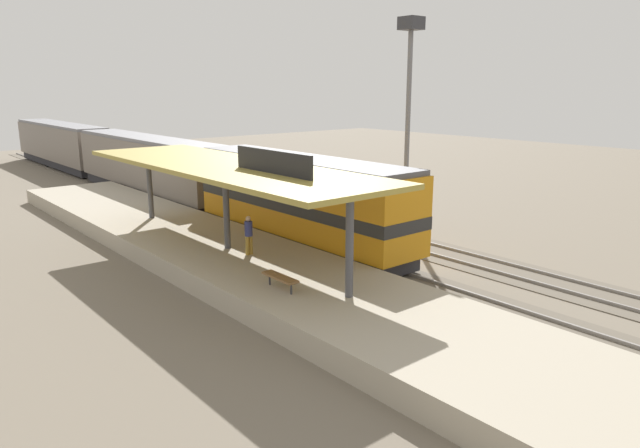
{
  "coord_description": "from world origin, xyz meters",
  "views": [
    {
      "loc": [
        -17.52,
        -21.79,
        8.01
      ],
      "look_at": [
        -1.38,
        -2.62,
        2.0
      ],
      "focal_mm": 32.42,
      "sensor_mm": 36.0,
      "label": 1
    }
  ],
  "objects_px": {
    "platform_bench": "(280,278)",
    "light_mast": "(409,79)",
    "passenger_carriage_rear": "(61,144)",
    "passenger_carriage_front": "(148,166)",
    "locomotive": "(300,201)",
    "person_waiting": "(249,233)"
  },
  "relations": [
    {
      "from": "passenger_carriage_rear",
      "to": "platform_bench",
      "type": "bearing_deg",
      "value": -97.55
    },
    {
      "from": "locomotive",
      "to": "passenger_carriage_rear",
      "type": "xyz_separation_m",
      "value": [
        0.0,
        38.8,
        -0.1
      ]
    },
    {
      "from": "passenger_carriage_rear",
      "to": "light_mast",
      "type": "bearing_deg",
      "value": -78.66
    },
    {
      "from": "platform_bench",
      "to": "passenger_carriage_front",
      "type": "relative_size",
      "value": 0.08
    },
    {
      "from": "locomotive",
      "to": "passenger_carriage_rear",
      "type": "relative_size",
      "value": 0.72
    },
    {
      "from": "platform_bench",
      "to": "passenger_carriage_rear",
      "type": "xyz_separation_m",
      "value": [
        6.0,
        45.28,
        0.97
      ]
    },
    {
      "from": "locomotive",
      "to": "passenger_carriage_front",
      "type": "relative_size",
      "value": 0.72
    },
    {
      "from": "locomotive",
      "to": "passenger_carriage_front",
      "type": "bearing_deg",
      "value": 90.0
    },
    {
      "from": "platform_bench",
      "to": "passenger_carriage_front",
      "type": "height_order",
      "value": "passenger_carriage_front"
    },
    {
      "from": "platform_bench",
      "to": "light_mast",
      "type": "xyz_separation_m",
      "value": [
        13.8,
        6.4,
        7.05
      ]
    },
    {
      "from": "platform_bench",
      "to": "light_mast",
      "type": "distance_m",
      "value": 16.77
    },
    {
      "from": "passenger_carriage_front",
      "to": "person_waiting",
      "type": "bearing_deg",
      "value": -102.44
    },
    {
      "from": "light_mast",
      "to": "passenger_carriage_front",
      "type": "bearing_deg",
      "value": 113.34
    },
    {
      "from": "platform_bench",
      "to": "passenger_carriage_front",
      "type": "bearing_deg",
      "value": 76.23
    },
    {
      "from": "passenger_carriage_front",
      "to": "locomotive",
      "type": "bearing_deg",
      "value": -90.0
    },
    {
      "from": "passenger_carriage_front",
      "to": "person_waiting",
      "type": "relative_size",
      "value": 11.7
    },
    {
      "from": "passenger_carriage_rear",
      "to": "light_mast",
      "type": "relative_size",
      "value": 1.71
    },
    {
      "from": "locomotive",
      "to": "passenger_carriage_rear",
      "type": "bearing_deg",
      "value": 90.0
    },
    {
      "from": "passenger_carriage_rear",
      "to": "person_waiting",
      "type": "relative_size",
      "value": 11.7
    },
    {
      "from": "locomotive",
      "to": "light_mast",
      "type": "relative_size",
      "value": 1.23
    },
    {
      "from": "light_mast",
      "to": "person_waiting",
      "type": "height_order",
      "value": "light_mast"
    },
    {
      "from": "locomotive",
      "to": "passenger_carriage_front",
      "type": "xyz_separation_m",
      "value": [
        0.0,
        18.0,
        -0.1
      ]
    }
  ]
}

